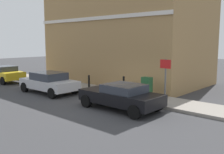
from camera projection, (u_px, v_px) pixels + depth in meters
name	position (u px, v px, depth m)	size (l,w,h in m)	color
ground	(107.00, 104.00, 13.67)	(80.00, 80.00, 0.00)	#38383A
sidewalk	(68.00, 85.00, 19.17)	(2.20, 30.00, 0.15)	gray
corner_building	(126.00, 31.00, 20.91)	(7.36, 12.38, 8.26)	#9E7A4C
car_black	(121.00, 96.00, 12.49)	(1.99, 4.17, 1.27)	black
car_silver	(49.00, 82.00, 16.44)	(2.01, 4.12, 1.35)	#B7B7BC
car_yellow	(4.00, 73.00, 21.04)	(1.80, 4.15, 1.32)	gold
utility_cabinet	(147.00, 88.00, 14.59)	(0.46, 0.61, 1.15)	#1E4C28
bollard_near_cabinet	(124.00, 84.00, 15.83)	(0.14, 0.14, 1.04)	black
bollard_far_kerb	(89.00, 83.00, 16.31)	(0.14, 0.14, 1.04)	black
street_sign	(165.00, 75.00, 12.75)	(0.08, 0.60, 2.30)	#59595B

